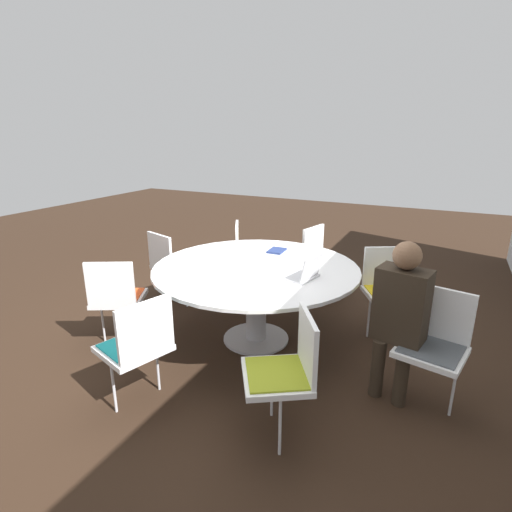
# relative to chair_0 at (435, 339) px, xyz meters

# --- Properties ---
(ground_plane) EXTENTS (16.00, 16.00, 0.00)m
(ground_plane) POSITION_rel_chair_0_xyz_m (-0.27, -1.55, -0.52)
(ground_plane) COLOR black
(conference_table) EXTENTS (1.89, 1.89, 0.75)m
(conference_table) POSITION_rel_chair_0_xyz_m (-0.27, -1.55, 0.11)
(conference_table) COLOR #B7B7BC
(conference_table) RESTS_ON ground_plane
(chair_0) EXTENTS (0.51, 0.52, 0.86)m
(chair_0) POSITION_rel_chair_0_xyz_m (0.00, 0.00, 0.00)
(chair_0) COLOR white
(chair_0) RESTS_ON ground_plane
(chair_1) EXTENTS (0.58, 0.59, 0.86)m
(chair_1) POSITION_rel_chair_0_xyz_m (-0.94, -0.46, 0.00)
(chair_1) COLOR white
(chair_1) RESTS_ON ground_plane
(chair_2) EXTENTS (0.53, 0.52, 0.86)m
(chair_2) POSITION_rel_chair_0_xyz_m (-1.53, -1.30, 0.00)
(chair_2) COLOR white
(chair_2) RESTS_ON ground_plane
(chair_3) EXTENTS (0.58, 0.58, 0.86)m
(chair_3) POSITION_rel_chair_0_xyz_m (-1.38, -2.21, 0.00)
(chair_3) COLOR white
(chair_3) RESTS_ON ground_plane
(chair_4) EXTENTS (0.53, 0.55, 0.86)m
(chair_4) POSITION_rel_chair_0_xyz_m (-0.60, -2.79, 0.00)
(chair_4) COLOR white
(chair_4) RESTS_ON ground_plane
(chair_5) EXTENTS (0.58, 0.58, 0.86)m
(chair_5) POSITION_rel_chair_0_xyz_m (0.37, -2.66, 0.00)
(chair_5) COLOR white
(chair_5) RESTS_ON ground_plane
(chair_6) EXTENTS (0.55, 0.53, 0.86)m
(chair_6) POSITION_rel_chair_0_xyz_m (0.96, -1.88, 0.00)
(chair_6) COLOR white
(chair_6) RESTS_ON ground_plane
(chair_7) EXTENTS (0.59, 0.59, 0.86)m
(chair_7) POSITION_rel_chair_0_xyz_m (0.78, -0.83, 0.00)
(chair_7) COLOR white
(chair_7) RESTS_ON ground_plane
(person_0) EXTENTS (0.31, 0.40, 1.21)m
(person_0) POSITION_rel_chair_0_xyz_m (0.03, -0.25, 0.19)
(person_0) COLOR #2D2319
(person_0) RESTS_ON ground_plane
(laptop) EXTENTS (0.33, 0.28, 0.21)m
(laptop) POSITION_rel_chair_0_xyz_m (-0.16, -1.04, 0.29)
(laptop) COLOR silver
(laptop) RESTS_ON conference_table
(spiral_notebook) EXTENTS (0.22, 0.16, 0.02)m
(spiral_notebook) POSITION_rel_chair_0_xyz_m (-0.79, -1.57, 0.24)
(spiral_notebook) COLOR navy
(spiral_notebook) RESTS_ON conference_table
(handbag) EXTENTS (0.36, 0.16, 0.28)m
(handbag) POSITION_rel_chair_0_xyz_m (-1.75, -1.68, -0.38)
(handbag) COLOR #513319
(handbag) RESTS_ON ground_plane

